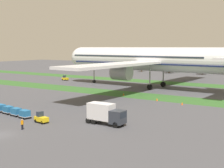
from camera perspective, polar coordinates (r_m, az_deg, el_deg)
The scene contains 15 objects.
grass_strip_near at distance 84.76m, azimuth 5.59°, elevation -2.15°, with size 320.00×10.17×0.01m, color #336028.
grass_strip_far at distance 114.05m, azimuth 13.27°, elevation 0.00°, with size 320.00×10.17×0.01m, color #336028.
airliner at distance 100.91m, azimuth 6.91°, elevation 4.53°, with size 65.72×81.06×25.73m.
baggage_tug at distance 55.98m, azimuth -12.78°, elevation -6.08°, with size 2.75×1.64×1.97m.
cargo_dolly_lead at distance 60.03m, azimuth -15.59°, elevation -5.19°, with size 2.38×1.79×1.55m.
cargo_dolly_second at distance 62.45m, azimuth -17.05°, elevation -4.78°, with size 2.38×1.79×1.55m.
cargo_dolly_third at distance 64.90m, azimuth -18.39°, elevation -4.40°, with size 2.38×1.79×1.55m.
cargo_dolly_fourth at distance 67.39m, azimuth -19.63°, elevation -4.04°, with size 2.38×1.79×1.55m.
catering_truck at distance 53.21m, azimuth -1.19°, elevation -5.33°, with size 6.97×2.35×3.58m.
pushback_tractor at distance 124.30m, azimuth -8.55°, elevation 1.03°, with size 2.65×1.40×1.97m.
ground_crew_marshaller at distance 52.15m, azimuth -16.03°, elevation -6.98°, with size 0.36×0.56×1.74m.
taxiway_marker_0 at distance 77.45m, azimuth 8.19°, elevation -2.79°, with size 0.44×0.44×0.65m, color orange.
taxiway_marker_1 at distance 85.22m, azimuth 2.12°, elevation -1.89°, with size 0.44×0.44×0.55m, color orange.
taxiway_marker_2 at distance 72.87m, azimuth 12.65°, elevation -3.49°, with size 0.44×0.44×0.66m, color orange.
distant_tree_line at distance 151.62m, azimuth 18.88°, elevation 4.14°, with size 149.98×9.58×12.02m.
Camera 1 is at (39.39, -28.62, 13.12)m, focal length 50.22 mm.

